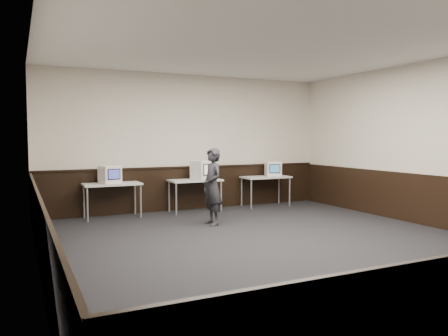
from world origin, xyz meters
The scene contains 16 objects.
floor centered at (0.00, 0.00, 0.00)m, with size 8.00×8.00×0.00m, color black.
ceiling centered at (0.00, 0.00, 3.20)m, with size 8.00×8.00×0.00m, color white.
back_wall centered at (0.00, 4.00, 1.60)m, with size 7.00×7.00×0.00m, color beige.
left_wall centered at (-3.50, 0.00, 1.60)m, with size 8.00×8.00×0.00m, color beige.
right_wall centered at (3.50, 0.00, 1.60)m, with size 8.00×8.00×0.00m, color beige.
wainscot_back centered at (0.00, 3.98, 0.50)m, with size 6.98×0.04×1.00m, color black.
wainscot_left centered at (-3.48, 0.00, 0.50)m, with size 0.04×7.98×1.00m, color black.
wainscot_right centered at (3.48, 0.00, 0.50)m, with size 0.04×7.98×1.00m, color black.
wainscot_rail centered at (0.00, 3.96, 1.02)m, with size 6.98×0.06×0.04m, color black.
desk_left centered at (-1.90, 3.60, 0.68)m, with size 1.20×0.60×0.75m.
desk_center centered at (0.00, 3.60, 0.68)m, with size 1.20×0.60×0.75m.
desk_right centered at (1.90, 3.60, 0.68)m, with size 1.20×0.60×0.75m.
emac_left centered at (-1.95, 3.58, 0.94)m, with size 0.46×0.48×0.38m.
emac_center centered at (0.18, 3.55, 0.97)m, with size 0.54×0.56×0.44m.
emac_right centered at (2.10, 3.58, 0.93)m, with size 0.47×0.49×0.37m.
person centered at (-0.25, 2.04, 0.76)m, with size 0.55×0.36×1.51m, color #232328.
Camera 1 is at (-3.71, -5.77, 1.72)m, focal length 35.00 mm.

